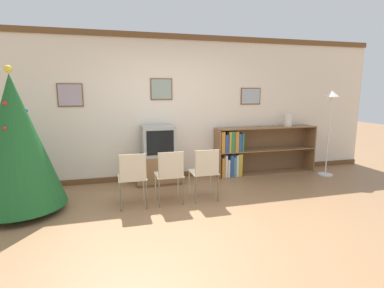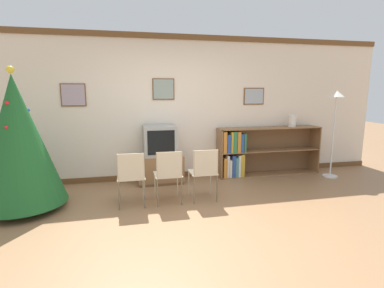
# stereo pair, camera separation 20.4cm
# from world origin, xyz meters

# --- Properties ---
(ground_plane) EXTENTS (24.00, 24.00, 0.00)m
(ground_plane) POSITION_xyz_m (0.00, 0.00, 0.00)
(ground_plane) COLOR #936B47
(wall_back) EXTENTS (8.85, 0.11, 2.70)m
(wall_back) POSITION_xyz_m (-0.00, 2.15, 1.35)
(wall_back) COLOR silver
(wall_back) RESTS_ON ground_plane
(christmas_tree) EXTENTS (1.19, 1.19, 2.01)m
(christmas_tree) POSITION_xyz_m (-2.28, 1.00, 1.00)
(christmas_tree) COLOR maroon
(christmas_tree) RESTS_ON ground_plane
(tv_console) EXTENTS (0.82, 0.50, 0.52)m
(tv_console) POSITION_xyz_m (-0.22, 1.83, 0.26)
(tv_console) COLOR brown
(tv_console) RESTS_ON ground_plane
(television) EXTENTS (0.58, 0.49, 0.54)m
(television) POSITION_xyz_m (-0.22, 1.83, 0.79)
(television) COLOR #9E9E99
(television) RESTS_ON tv_console
(folding_chair_left) EXTENTS (0.40, 0.40, 0.82)m
(folding_chair_left) POSITION_xyz_m (-0.76, 0.75, 0.47)
(folding_chair_left) COLOR beige
(folding_chair_left) RESTS_ON ground_plane
(folding_chair_center) EXTENTS (0.40, 0.40, 0.82)m
(folding_chair_center) POSITION_xyz_m (-0.22, 0.75, 0.47)
(folding_chair_center) COLOR beige
(folding_chair_center) RESTS_ON ground_plane
(folding_chair_right) EXTENTS (0.40, 0.40, 0.82)m
(folding_chair_right) POSITION_xyz_m (0.33, 0.75, 0.47)
(folding_chair_right) COLOR beige
(folding_chair_right) RESTS_ON ground_plane
(bookshelf) EXTENTS (2.11, 0.36, 0.96)m
(bookshelf) POSITION_xyz_m (1.59, 1.92, 0.47)
(bookshelf) COLOR olive
(bookshelf) RESTS_ON ground_plane
(vase) EXTENTS (0.15, 0.15, 0.25)m
(vase) POSITION_xyz_m (2.49, 1.91, 1.08)
(vase) COLOR silver
(vase) RESTS_ON bookshelf
(standing_lamp) EXTENTS (0.28, 0.28, 1.68)m
(standing_lamp) POSITION_xyz_m (3.10, 1.45, 1.29)
(standing_lamp) COLOR silver
(standing_lamp) RESTS_ON ground_plane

